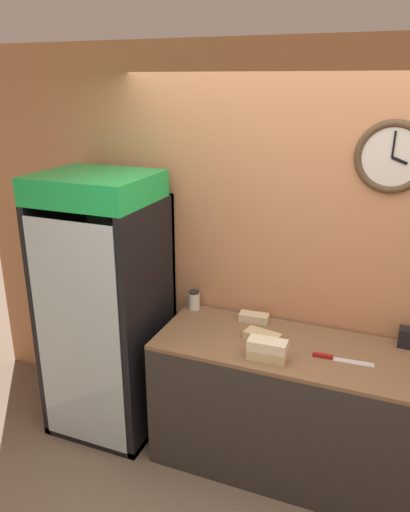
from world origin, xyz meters
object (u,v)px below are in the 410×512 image
at_px(sandwich_flat_right, 262,336).
at_px(condiment_jar, 194,300).
at_px(sandwich_flat_left, 254,317).
at_px(napkin_dispenser, 408,338).
at_px(beverage_cooler, 109,292).
at_px(sandwich_stack_bottom, 267,354).
at_px(chefs_knife, 334,358).
at_px(sandwich_stack_middle, 267,345).

xyz_separation_m(sandwich_flat_right, condiment_jar, (-0.58, 0.26, 0.04)).
bearing_deg(sandwich_flat_left, sandwich_flat_right, -61.94).
xyz_separation_m(sandwich_flat_left, napkin_dispenser, (0.98, 0.02, 0.03)).
height_order(beverage_cooler, napkin_dispenser, beverage_cooler).
bearing_deg(sandwich_flat_left, sandwich_stack_bottom, -64.35).
bearing_deg(napkin_dispenser, chefs_knife, -140.72).
bearing_deg(sandwich_flat_left, beverage_cooler, -167.72).
bearing_deg(condiment_jar, napkin_dispenser, -0.11).
distance_m(beverage_cooler, chefs_knife, 1.60).
distance_m(sandwich_stack_middle, sandwich_flat_right, 0.23).
bearing_deg(sandwich_stack_bottom, napkin_dispenser, 31.54).
distance_m(sandwich_stack_bottom, napkin_dispenser, 0.90).
bearing_deg(sandwich_stack_bottom, sandwich_flat_left, 115.65).
relative_size(sandwich_stack_bottom, chefs_knife, 0.66).
bearing_deg(sandwich_stack_middle, sandwich_stack_bottom, 0.00).
bearing_deg(sandwich_stack_middle, sandwich_flat_left, 115.65).
height_order(sandwich_stack_bottom, napkin_dispenser, napkin_dispenser).
distance_m(sandwich_stack_middle, sandwich_flat_left, 0.50).
xyz_separation_m(sandwich_flat_left, chefs_knife, (0.58, -0.30, -0.02)).
bearing_deg(condiment_jar, sandwich_flat_left, -3.07).
relative_size(sandwich_flat_right, napkin_dispenser, 2.04).
height_order(sandwich_stack_bottom, chefs_knife, sandwich_stack_bottom).
bearing_deg(beverage_cooler, sandwich_flat_left, 12.28).
xyz_separation_m(sandwich_flat_right, chefs_knife, (0.46, -0.06, -0.02)).
relative_size(sandwich_flat_left, sandwich_flat_right, 0.84).
bearing_deg(sandwich_flat_right, sandwich_stack_bottom, -67.26).
distance_m(beverage_cooler, napkin_dispenser, 2.00).
distance_m(sandwich_stack_middle, chefs_knife, 0.41).
xyz_separation_m(sandwich_stack_bottom, sandwich_flat_left, (-0.21, 0.45, -0.00)).
relative_size(sandwich_stack_middle, sandwich_flat_left, 1.13).
bearing_deg(beverage_cooler, napkin_dispenser, 6.92).
bearing_deg(chefs_knife, sandwich_flat_right, 172.50).
bearing_deg(condiment_jar, beverage_cooler, -156.14).
bearing_deg(sandwich_stack_middle, condiment_jar, 144.91).
bearing_deg(napkin_dispenser, sandwich_stack_bottom, -148.46).
xyz_separation_m(sandwich_stack_middle, napkin_dispenser, (0.76, 0.47, -0.03)).
bearing_deg(sandwich_stack_bottom, condiment_jar, 144.91).
height_order(sandwich_flat_left, chefs_knife, sandwich_flat_left).
bearing_deg(sandwich_flat_right, chefs_knife, -7.50).
height_order(sandwich_flat_right, condiment_jar, condiment_jar).
relative_size(beverage_cooler, napkin_dispenser, 15.74).
relative_size(beverage_cooler, sandwich_flat_left, 9.22).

